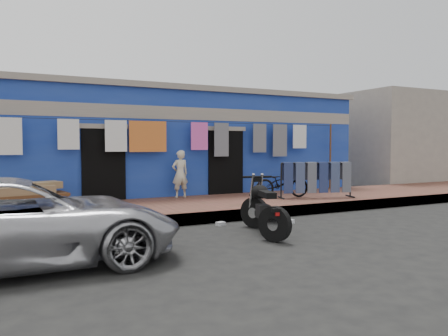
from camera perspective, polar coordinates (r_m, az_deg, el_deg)
ground at (r=8.34m, az=6.25°, el=-8.56°), size 80.00×80.00×0.00m
sidewalk at (r=10.92m, az=-2.37°, el=-5.13°), size 28.00×3.00×0.25m
curb at (r=9.63m, az=1.21°, el=-6.22°), size 28.00×0.10×0.25m
building at (r=14.54m, az=-8.88°, el=3.03°), size 12.20×5.20×3.36m
neighbor_right at (r=20.75m, az=21.46°, el=3.43°), size 6.00×5.00×3.80m
clothesline at (r=11.91m, az=-5.55°, el=3.62°), size 10.06×0.06×2.10m
car at (r=6.59m, az=-25.46°, el=-6.30°), size 4.56×2.13×1.28m
seated_person at (r=11.86m, az=-5.76°, el=-0.78°), size 0.48×0.34×1.28m
bicycle at (r=11.86m, az=7.59°, el=-1.51°), size 1.58×0.76×0.98m
motorcycle at (r=8.21m, az=5.23°, el=-4.97°), size 1.42×1.94×1.07m
charpoy at (r=10.71m, az=-24.00°, el=-3.37°), size 1.94×1.39×0.56m
jeans_rack at (r=12.03m, az=11.96°, el=-1.46°), size 2.30×1.57×1.00m
litter_a at (r=9.13m, az=-0.45°, el=-7.30°), size 0.20×0.17×0.08m
litter_b at (r=9.75m, az=6.40°, el=-6.61°), size 0.16×0.20×0.09m
litter_c at (r=9.51m, az=8.47°, el=-6.90°), size 0.17×0.21×0.08m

